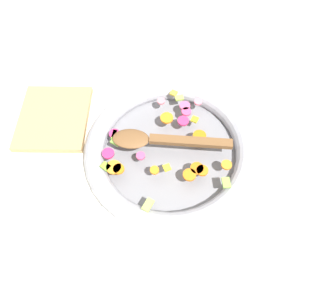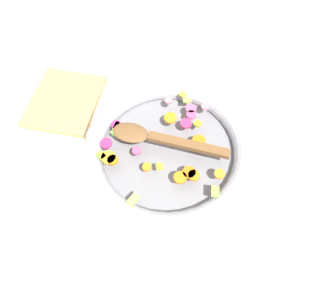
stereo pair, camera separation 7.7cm
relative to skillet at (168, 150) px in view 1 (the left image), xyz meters
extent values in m
plane|color=silver|center=(0.00, 0.00, -0.02)|extent=(4.00, 4.00, 0.00)
cylinder|color=slate|center=(0.00, 0.00, -0.02)|extent=(0.38, 0.38, 0.01)
torus|color=#9E9EA5|center=(0.00, 0.00, 0.00)|extent=(0.43, 0.43, 0.05)
cylinder|color=orange|center=(-0.07, 0.04, 0.03)|extent=(0.03, 0.03, 0.01)
cylinder|color=orange|center=(-0.08, -0.05, 0.03)|extent=(0.04, 0.04, 0.01)
cylinder|color=orange|center=(-0.07, 0.13, 0.03)|extent=(0.04, 0.04, 0.01)
cylinder|color=orange|center=(-0.07, -0.06, 0.03)|extent=(0.04, 0.04, 0.01)
cylinder|color=orange|center=(0.02, -0.07, 0.03)|extent=(0.04, 0.04, 0.01)
cylinder|color=orange|center=(-0.07, -0.08, 0.03)|extent=(0.03, 0.03, 0.01)
cylinder|color=orange|center=(0.08, 0.01, 0.03)|extent=(0.05, 0.05, 0.01)
cylinder|color=orange|center=(-0.07, 0.12, 0.03)|extent=(0.04, 0.04, 0.01)
cylinder|color=orange|center=(-0.06, -0.13, 0.03)|extent=(0.03, 0.03, 0.01)
cube|color=#88B945|center=(-0.10, -0.13, 0.03)|extent=(0.03, 0.02, 0.01)
cube|color=#B5D353|center=(-0.16, 0.05, 0.03)|extent=(0.03, 0.03, 0.01)
cube|color=#A8C84F|center=(0.14, -0.02, 0.03)|extent=(0.02, 0.02, 0.01)
cube|color=#82B846|center=(0.00, 0.13, 0.03)|extent=(0.02, 0.03, 0.01)
cube|color=#7FAF31|center=(-0.06, 0.15, 0.03)|extent=(0.03, 0.03, 0.01)
cube|color=#92C73E|center=(0.02, 0.14, 0.03)|extent=(0.03, 0.01, 0.01)
cylinder|color=#E64779|center=(0.10, -0.04, 0.03)|extent=(0.03, 0.03, 0.01)
cylinder|color=#D92C66|center=(-0.03, 0.15, 0.03)|extent=(0.04, 0.04, 0.01)
cylinder|color=#E0557F|center=(0.12, -0.04, 0.03)|extent=(0.04, 0.04, 0.01)
cylinder|color=#D87984|center=(0.13, 0.02, 0.03)|extent=(0.02, 0.02, 0.01)
cylinder|color=#D23267|center=(0.07, -0.03, 0.03)|extent=(0.04, 0.04, 0.01)
cylinder|color=pink|center=(0.13, -0.07, 0.03)|extent=(0.03, 0.03, 0.01)
cylinder|color=#C9306E|center=(0.03, 0.14, 0.03)|extent=(0.03, 0.03, 0.01)
cylinder|color=#D74775|center=(-0.04, 0.07, 0.03)|extent=(0.03, 0.03, 0.01)
cube|color=yellow|center=(0.07, -0.06, 0.03)|extent=(0.02, 0.02, 0.01)
cube|color=yellow|center=(-0.07, 0.01, 0.03)|extent=(0.02, 0.02, 0.01)
cube|color=gold|center=(0.16, -0.01, 0.03)|extent=(0.02, 0.02, 0.01)
cube|color=brown|center=(0.00, -0.05, 0.04)|extent=(0.04, 0.20, 0.01)
ellipsoid|color=brown|center=(0.01, 0.09, 0.04)|extent=(0.06, 0.09, 0.01)
cube|color=tan|center=(0.10, 0.32, -0.01)|extent=(0.21, 0.18, 0.02)
camera|label=1|loc=(-0.41, 0.00, 0.72)|focal=35.00mm
camera|label=2|loc=(-0.40, -0.08, 0.72)|focal=35.00mm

